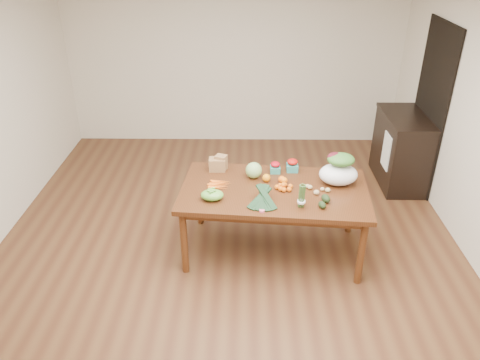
{
  "coord_description": "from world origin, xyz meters",
  "views": [
    {
      "loc": [
        0.18,
        -3.98,
        3.07
      ],
      "look_at": [
        0.13,
        0.0,
        0.89
      ],
      "focal_mm": 35.0,
      "sensor_mm": 36.0,
      "label": 1
    }
  ],
  "objects_px": {
    "mandarin_cluster": "(283,186)",
    "kale_bunch": "(263,199)",
    "dining_table": "(273,220)",
    "cabbage": "(254,170)",
    "salad_bag": "(339,171)",
    "cabinet": "(401,150)",
    "asparagus_bundle": "(302,196)",
    "paper_bag": "(217,163)"
  },
  "relations": [
    {
      "from": "dining_table",
      "to": "cabinet",
      "type": "bearing_deg",
      "value": 46.33
    },
    {
      "from": "kale_bunch",
      "to": "salad_bag",
      "type": "distance_m",
      "value": 0.89
    },
    {
      "from": "cabinet",
      "to": "cabbage",
      "type": "bearing_deg",
      "value": -146.15
    },
    {
      "from": "dining_table",
      "to": "cabbage",
      "type": "distance_m",
      "value": 0.56
    },
    {
      "from": "dining_table",
      "to": "cabbage",
      "type": "height_order",
      "value": "cabbage"
    },
    {
      "from": "paper_bag",
      "to": "salad_bag",
      "type": "bearing_deg",
      "value": -12.93
    },
    {
      "from": "paper_bag",
      "to": "asparagus_bundle",
      "type": "xyz_separation_m",
      "value": [
        0.82,
        -0.74,
        0.04
      ]
    },
    {
      "from": "dining_table",
      "to": "asparagus_bundle",
      "type": "relative_size",
      "value": 7.42
    },
    {
      "from": "paper_bag",
      "to": "mandarin_cluster",
      "type": "relative_size",
      "value": 1.29
    },
    {
      "from": "dining_table",
      "to": "paper_bag",
      "type": "distance_m",
      "value": 0.85
    },
    {
      "from": "paper_bag",
      "to": "cabbage",
      "type": "bearing_deg",
      "value": -22.91
    },
    {
      "from": "dining_table",
      "to": "asparagus_bundle",
      "type": "bearing_deg",
      "value": -51.42
    },
    {
      "from": "mandarin_cluster",
      "to": "salad_bag",
      "type": "bearing_deg",
      "value": 13.1
    },
    {
      "from": "dining_table",
      "to": "cabbage",
      "type": "xyz_separation_m",
      "value": [
        -0.2,
        0.24,
        0.46
      ]
    },
    {
      "from": "cabbage",
      "to": "asparagus_bundle",
      "type": "height_order",
      "value": "asparagus_bundle"
    },
    {
      "from": "asparagus_bundle",
      "to": "salad_bag",
      "type": "height_order",
      "value": "salad_bag"
    },
    {
      "from": "salad_bag",
      "to": "mandarin_cluster",
      "type": "bearing_deg",
      "value": -166.9
    },
    {
      "from": "paper_bag",
      "to": "mandarin_cluster",
      "type": "height_order",
      "value": "paper_bag"
    },
    {
      "from": "cabinet",
      "to": "asparagus_bundle",
      "type": "bearing_deg",
      "value": -128.78
    },
    {
      "from": "paper_bag",
      "to": "asparagus_bundle",
      "type": "height_order",
      "value": "asparagus_bundle"
    },
    {
      "from": "asparagus_bundle",
      "to": "salad_bag",
      "type": "distance_m",
      "value": 0.62
    },
    {
      "from": "salad_bag",
      "to": "dining_table",
      "type": "bearing_deg",
      "value": -169.82
    },
    {
      "from": "asparagus_bundle",
      "to": "mandarin_cluster",
      "type": "bearing_deg",
      "value": 118.5
    },
    {
      "from": "dining_table",
      "to": "kale_bunch",
      "type": "relative_size",
      "value": 4.64
    },
    {
      "from": "mandarin_cluster",
      "to": "asparagus_bundle",
      "type": "bearing_deg",
      "value": -66.36
    },
    {
      "from": "dining_table",
      "to": "cabinet",
      "type": "height_order",
      "value": "cabinet"
    },
    {
      "from": "cabbage",
      "to": "salad_bag",
      "type": "height_order",
      "value": "salad_bag"
    },
    {
      "from": "cabinet",
      "to": "kale_bunch",
      "type": "relative_size",
      "value": 2.55
    },
    {
      "from": "paper_bag",
      "to": "salad_bag",
      "type": "distance_m",
      "value": 1.27
    },
    {
      "from": "cabinet",
      "to": "salad_bag",
      "type": "xyz_separation_m",
      "value": [
        -1.1,
        -1.43,
        0.43
      ]
    },
    {
      "from": "mandarin_cluster",
      "to": "kale_bunch",
      "type": "xyz_separation_m",
      "value": [
        -0.21,
        -0.31,
        0.04
      ]
    },
    {
      "from": "dining_table",
      "to": "cabbage",
      "type": "bearing_deg",
      "value": 135.56
    },
    {
      "from": "cabbage",
      "to": "mandarin_cluster",
      "type": "xyz_separation_m",
      "value": [
        0.29,
        -0.25,
        -0.04
      ]
    },
    {
      "from": "kale_bunch",
      "to": "asparagus_bundle",
      "type": "height_order",
      "value": "asparagus_bundle"
    },
    {
      "from": "cabbage",
      "to": "mandarin_cluster",
      "type": "bearing_deg",
      "value": -40.98
    },
    {
      "from": "dining_table",
      "to": "paper_bag",
      "type": "relative_size",
      "value": 8.01
    },
    {
      "from": "cabinet",
      "to": "asparagus_bundle",
      "type": "xyz_separation_m",
      "value": [
        -1.52,
        -1.89,
        0.4
      ]
    },
    {
      "from": "paper_bag",
      "to": "salad_bag",
      "type": "xyz_separation_m",
      "value": [
        1.24,
        -0.28,
        0.07
      ]
    },
    {
      "from": "mandarin_cluster",
      "to": "kale_bunch",
      "type": "distance_m",
      "value": 0.38
    },
    {
      "from": "paper_bag",
      "to": "mandarin_cluster",
      "type": "xyz_separation_m",
      "value": [
        0.68,
        -0.41,
        -0.04
      ]
    },
    {
      "from": "mandarin_cluster",
      "to": "asparagus_bundle",
      "type": "xyz_separation_m",
      "value": [
        0.14,
        -0.33,
        0.08
      ]
    },
    {
      "from": "paper_bag",
      "to": "dining_table",
      "type": "bearing_deg",
      "value": -34.11
    }
  ]
}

